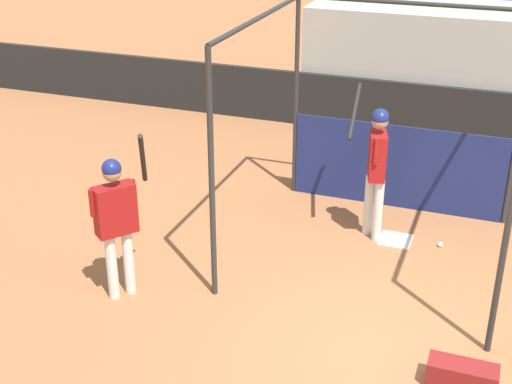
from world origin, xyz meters
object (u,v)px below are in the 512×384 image
Objects in this scene: player_batter at (376,160)px; baseball at (440,244)px; player_waiting at (117,214)px; equipment_bag at (462,376)px.

baseball is (0.98, 0.02, -1.13)m from player_batter.
equipment_bag is (4.09, -0.31, -0.96)m from player_waiting.
equipment_bag reaches higher than baseball.
player_waiting is at bearing 175.66° from equipment_bag.
player_batter is at bearing 118.34° from equipment_bag.
baseball is at bearing -103.89° from player_batter.
player_batter is 0.97× the size of player_waiting.
player_waiting is 3.04× the size of equipment_bag.
player_waiting is (-2.55, -2.55, -0.07)m from player_batter.
baseball is at bearing -16.70° from player_waiting.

